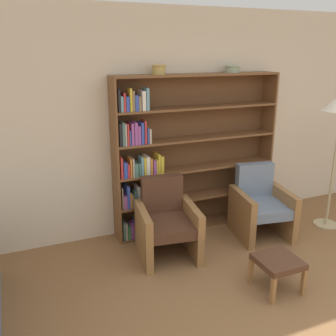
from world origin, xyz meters
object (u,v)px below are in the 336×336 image
bookshelf (181,156)px  armchair_leather (167,223)px  bowl_olive (232,68)px  armchair_cushioned (261,206)px  footstool (278,264)px  bowl_cream (159,69)px

bookshelf → armchair_leather: (-0.42, -0.55, -0.60)m
bowl_olive → armchair_cushioned: bowl_olive is taller
armchair_leather → armchair_cushioned: size_ratio=1.00×
armchair_cushioned → footstool: armchair_cushioned is taller
bookshelf → bowl_olive: (0.68, -0.02, 1.05)m
bowl_cream → footstool: 2.45m
bowl_cream → armchair_cushioned: bearing=-24.9°
bookshelf → armchair_leather: size_ratio=2.46×
bowl_cream → armchair_leather: 1.75m
armchair_cushioned → bowl_cream: bearing=-15.4°
bookshelf → armchair_cushioned: (0.86, -0.55, -0.60)m
armchair_cushioned → bowl_olive: bearing=-62.1°
bowl_cream → bookshelf: bearing=3.5°
bowl_olive → footstool: (-0.36, -1.58, -1.76)m
bookshelf → footstool: (0.31, -1.60, -0.71)m
bowl_olive → armchair_cushioned: size_ratio=0.22×
bookshelf → bowl_cream: bowl_cream is taller
bookshelf → footstool: 1.77m
bowl_olive → armchair_leather: 2.06m
bowl_cream → footstool: size_ratio=0.43×
footstool → bookshelf: bearing=101.1°
bowl_olive → bowl_cream: bearing=-180.0°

